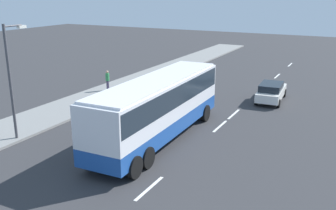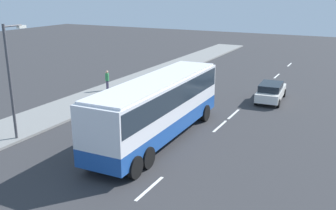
% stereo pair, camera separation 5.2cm
% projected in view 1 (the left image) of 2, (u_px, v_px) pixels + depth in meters
% --- Properties ---
extents(ground_plane, '(120.00, 120.00, 0.00)m').
position_uv_depth(ground_plane, '(159.00, 138.00, 22.83)').
color(ground_plane, '#333335').
extents(sidewalk_curb, '(80.00, 4.00, 0.15)m').
position_uv_depth(sidewalk_curb, '(48.00, 115.00, 26.66)').
color(sidewalk_curb, gray).
rests_on(sidewalk_curb, ground_plane).
extents(lane_centreline, '(45.87, 0.16, 0.01)m').
position_uv_depth(lane_centreline, '(228.00, 119.00, 26.18)').
color(lane_centreline, white).
rests_on(lane_centreline, ground_plane).
extents(coach_bus, '(11.98, 2.96, 3.66)m').
position_uv_depth(coach_bus, '(158.00, 103.00, 21.90)').
color(coach_bus, '#1E4C9E').
rests_on(coach_bus, ground_plane).
extents(car_white_minivan, '(4.68, 2.09, 1.48)m').
position_uv_depth(car_white_minivan, '(271.00, 91.00, 30.17)').
color(car_white_minivan, white).
rests_on(car_white_minivan, ground_plane).
extents(pedestrian_near_curb, '(0.32, 0.32, 1.72)m').
position_uv_depth(pedestrian_near_curb, '(107.00, 79.00, 32.77)').
color(pedestrian_near_curb, '#38334C').
rests_on(pedestrian_near_curb, sidewalk_curb).
extents(street_lamp, '(1.55, 0.24, 6.53)m').
position_uv_depth(street_lamp, '(12.00, 74.00, 21.47)').
color(street_lamp, '#47474C').
rests_on(street_lamp, sidewalk_curb).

